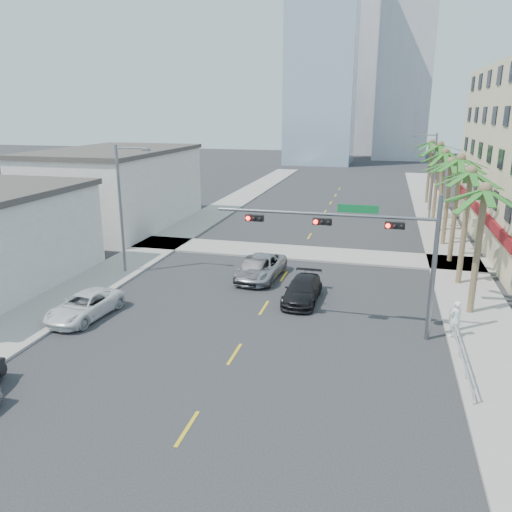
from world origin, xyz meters
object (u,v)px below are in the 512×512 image
at_px(car_lane_center, 261,267).
at_px(traffic_signal_mast, 368,239).
at_px(pedestrian, 455,319).
at_px(car_lane_left, 255,269).
at_px(car_parked_far, 84,306).
at_px(car_lane_right, 302,290).

bearing_deg(car_lane_center, traffic_signal_mast, -41.24).
xyz_separation_m(car_lane_center, pedestrian, (11.80, -6.91, 0.33)).
bearing_deg(car_lane_left, pedestrian, -24.12).
bearing_deg(car_lane_left, car_lane_center, 58.61).
distance_m(car_parked_far, car_lane_right, 12.69).
bearing_deg(traffic_signal_mast, car_lane_center, 135.06).
bearing_deg(car_lane_center, pedestrian, -26.64).
relative_size(car_lane_left, pedestrian, 2.36).
xyz_separation_m(car_lane_left, pedestrian, (12.07, -6.53, 0.36)).
bearing_deg(traffic_signal_mast, car_lane_left, 137.62).
xyz_separation_m(traffic_signal_mast, pedestrian, (4.52, 0.36, -3.96)).
bearing_deg(car_lane_right, car_lane_center, 135.80).
distance_m(car_lane_left, pedestrian, 13.73).
height_order(traffic_signal_mast, car_parked_far, traffic_signal_mast).
distance_m(car_lane_left, car_lane_right, 4.91).
bearing_deg(car_parked_far, car_lane_center, 54.75).
bearing_deg(pedestrian, traffic_signal_mast, -24.45).
xyz_separation_m(car_parked_far, car_lane_right, (11.40, 5.57, 0.01)).
height_order(traffic_signal_mast, car_lane_right, traffic_signal_mast).
relative_size(traffic_signal_mast, car_lane_center, 1.99).
bearing_deg(traffic_signal_mast, pedestrian, 4.57).
distance_m(traffic_signal_mast, pedestrian, 6.01).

